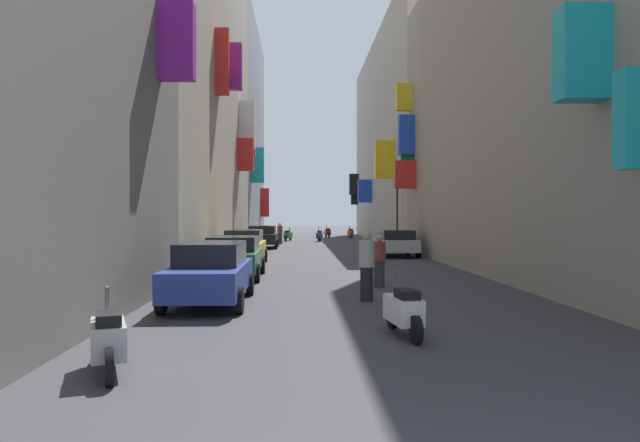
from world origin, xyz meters
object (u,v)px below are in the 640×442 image
scooter_silver (108,339)px  scooter_red (327,233)px  scooter_blue (319,236)px  pedestrian_crossing (367,266)px  parked_car_silver (396,242)px  scooter_white (404,310)px  traffic_light_near_corner (397,200)px  parked_car_blue (211,272)px  parked_car_yellow (244,246)px  parked_car_black (263,236)px  pedestrian_near_left (379,261)px  parked_car_green (233,256)px  scooter_orange (350,233)px  pedestrian_near_right (280,234)px  scooter_green (288,235)px

scooter_silver → scooter_red: 45.71m
scooter_blue → pedestrian_crossing: (-0.00, -31.66, 0.41)m
scooter_silver → parked_car_silver: bearing=70.6°
scooter_white → traffic_light_near_corner: traffic_light_near_corner is taller
parked_car_blue → parked_car_yellow: size_ratio=1.01×
parked_car_black → pedestrian_near_left: size_ratio=2.72×
parked_car_green → parked_car_silver: 12.14m
scooter_red → parked_car_yellow: bearing=-100.1°
parked_car_yellow → scooter_red: (5.05, 28.43, -0.32)m
parked_car_yellow → scooter_white: (4.18, -14.77, -0.32)m
scooter_silver → scooter_red: bearing=83.3°
parked_car_black → scooter_orange: 16.19m
pedestrian_near_right → traffic_light_near_corner: traffic_light_near_corner is taller
parked_car_green → scooter_orange: parked_car_green is taller
parked_car_yellow → scooter_green: 21.89m
scooter_silver → pedestrian_near_left: (4.98, 9.05, 0.31)m
pedestrian_near_right → scooter_silver: bearing=-92.1°
parked_car_blue → parked_car_green: 5.70m
scooter_white → pedestrian_near_left: (0.53, 6.84, 0.31)m
scooter_white → pedestrian_crossing: pedestrian_crossing is taller
parked_car_blue → scooter_green: 32.76m
scooter_orange → scooter_blue: bearing=-117.1°
parked_car_blue → scooter_white: (3.97, -3.87, -0.31)m
parked_car_yellow → scooter_silver: bearing=-90.9°
parked_car_yellow → parked_car_black: parked_car_yellow is taller
parked_car_green → scooter_red: (4.93, 33.63, -0.28)m
parked_car_silver → parked_car_black: (-7.29, 7.75, 0.03)m
parked_car_green → parked_car_yellow: (-0.12, 5.20, 0.03)m
parked_car_green → traffic_light_near_corner: traffic_light_near_corner is taller
parked_car_blue → parked_car_yellow: bearing=91.1°
parked_car_blue → scooter_red: parked_car_blue is taller
parked_car_green → traffic_light_near_corner: bearing=61.1°
scooter_blue → pedestrian_crossing: size_ratio=1.10×
pedestrian_near_left → scooter_silver: bearing=-118.8°
scooter_green → scooter_orange: 7.51m
scooter_white → pedestrian_near_right: bearing=95.7°
parked_car_silver → pedestrian_near_left: (-2.61, -12.49, 0.04)m
parked_car_yellow → scooter_white: 15.36m
parked_car_black → pedestrian_near_right: bearing=78.5°
scooter_silver → scooter_red: (5.31, 45.40, 0.00)m
parked_car_green → scooter_red: parked_car_green is taller
traffic_light_near_corner → parked_car_blue: bearing=-111.5°
parked_car_black → scooter_green: (1.47, 9.53, -0.29)m
pedestrian_near_left → scooter_orange: bearing=86.2°
parked_car_green → scooter_orange: bearing=77.8°
scooter_white → pedestrian_near_left: bearing=85.5°
scooter_orange → traffic_light_near_corner: bearing=-85.9°
parked_car_green → parked_car_black: size_ratio=0.99×
scooter_orange → pedestrian_near_right: pedestrian_near_right is taller
parked_car_yellow → scooter_orange: parked_car_yellow is taller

